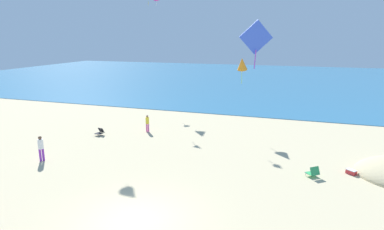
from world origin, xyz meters
The scene contains 9 objects.
ground_plane centered at (0.00, 10.00, 0.00)m, with size 120.00×120.00×0.00m, color #C6B58C.
ocean_water centered at (0.00, 50.09, 0.03)m, with size 120.00×60.00×0.05m, color teal.
beach_chair_far_left centered at (7.43, 7.03, 0.30)m, with size 0.82×0.82×0.64m.
beach_chair_mid_beach centered at (-8.49, 10.21, 0.27)m, with size 0.66×0.72×0.58m.
cooler_box centered at (9.53, 8.15, 0.14)m, with size 0.62×0.59×0.27m.
person_0 centered at (-8.81, 4.30, 0.95)m, with size 0.43×0.43×1.64m.
person_1 centered at (-5.29, 12.27, 0.82)m, with size 0.30×0.30×1.42m.
kite_blue centered at (4.94, -0.85, 7.64)m, with size 0.98×0.47×1.49m.
kite_orange centered at (1.94, 14.80, 5.57)m, with size 0.84×1.07×2.16m.
Camera 1 is at (6.26, -11.17, 7.67)m, focal length 30.46 mm.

